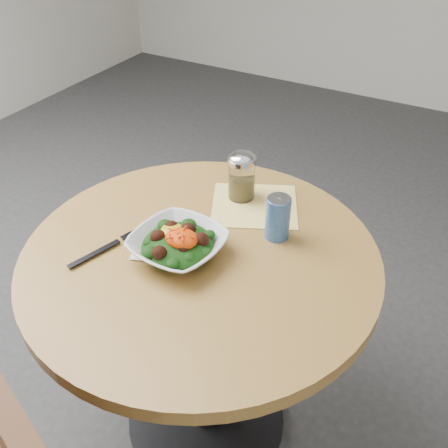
# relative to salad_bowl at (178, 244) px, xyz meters

# --- Properties ---
(ground) EXTENTS (6.00, 6.00, 0.00)m
(ground) POSITION_rel_salad_bowl_xyz_m (0.04, 0.03, -0.78)
(ground) COLOR #2E2F31
(ground) RESTS_ON ground
(table) EXTENTS (0.90, 0.90, 0.75)m
(table) POSITION_rel_salad_bowl_xyz_m (0.04, 0.03, -0.23)
(table) COLOR black
(table) RESTS_ON ground
(cloth_napkin) EXTENTS (0.31, 0.30, 0.00)m
(cloth_napkin) POSITION_rel_salad_bowl_xyz_m (0.07, 0.28, -0.03)
(cloth_napkin) COLOR yellow
(cloth_napkin) RESTS_ON table
(paper_napkins) EXTENTS (0.18, 0.18, 0.00)m
(paper_napkins) POSITION_rel_salad_bowl_xyz_m (-0.07, 0.02, -0.03)
(paper_napkins) COLOR white
(paper_napkins) RESTS_ON table
(salad_bowl) EXTENTS (0.24, 0.24, 0.08)m
(salad_bowl) POSITION_rel_salad_bowl_xyz_m (0.00, 0.00, 0.00)
(salad_bowl) COLOR silver
(salad_bowl) RESTS_ON table
(fork) EXTENTS (0.09, 0.23, 0.00)m
(fork) POSITION_rel_salad_bowl_xyz_m (-0.16, -0.06, -0.03)
(fork) COLOR black
(fork) RESTS_ON table
(spice_shaker) EXTENTS (0.08, 0.08, 0.14)m
(spice_shaker) POSITION_rel_salad_bowl_xyz_m (0.02, 0.30, 0.04)
(spice_shaker) COLOR silver
(spice_shaker) RESTS_ON table
(beverage_can) EXTENTS (0.06, 0.06, 0.12)m
(beverage_can) POSITION_rel_salad_bowl_xyz_m (0.18, 0.18, 0.03)
(beverage_can) COLOR #0D3698
(beverage_can) RESTS_ON table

